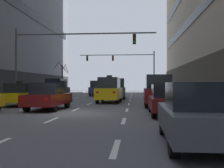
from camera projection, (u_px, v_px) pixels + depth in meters
ground_plane at (68, 113)px, 14.91m from camera, size 120.00×120.00×0.00m
sidewalk_right at (221, 113)px, 14.24m from camera, size 3.66×80.00×0.14m
lane_stripe_l1_s4 at (27, 109)px, 17.17m from camera, size 0.16×2.00×0.01m
lane_stripe_l1_s5 at (51, 104)px, 22.15m from camera, size 0.16×2.00×0.01m
lane_stripe_l1_s6 at (66, 100)px, 27.13m from camera, size 0.16×2.00×0.01m
lane_stripe_l1_s7 at (77, 98)px, 32.12m from camera, size 0.16×2.00×0.01m
lane_stripe_l1_s8 at (85, 96)px, 37.10m from camera, size 0.16×2.00×0.01m
lane_stripe_l1_s9 at (91, 95)px, 42.08m from camera, size 0.16×2.00×0.01m
lane_stripe_l1_s10 at (95, 93)px, 47.07m from camera, size 0.16×2.00×0.01m
lane_stripe_l2_s3 at (52, 120)px, 11.92m from camera, size 0.16×2.00×0.01m
lane_stripe_l2_s4 at (76, 110)px, 16.91m from camera, size 0.16×2.00×0.01m
lane_stripe_l2_s5 at (89, 104)px, 21.89m from camera, size 0.16×2.00×0.01m
lane_stripe_l2_s6 at (98, 100)px, 26.87m from camera, size 0.16×2.00×0.01m
lane_stripe_l2_s7 at (104, 98)px, 31.85m from camera, size 0.16×2.00×0.01m
lane_stripe_l2_s8 at (108, 96)px, 36.84m from camera, size 0.16×2.00×0.01m
lane_stripe_l2_s9 at (111, 95)px, 41.82m from camera, size 0.16×2.00×0.01m
lane_stripe_l2_s10 at (113, 93)px, 46.80m from camera, size 0.16×2.00×0.01m
lane_stripe_l3_s2 at (116, 148)px, 6.68m from camera, size 0.16×2.00×0.01m
lane_stripe_l3_s3 at (124, 121)px, 11.66m from camera, size 0.16×2.00×0.01m
lane_stripe_l3_s4 at (127, 110)px, 16.64m from camera, size 0.16×2.00×0.01m
lane_stripe_l3_s5 at (129, 104)px, 21.63m from camera, size 0.16×2.00×0.01m
lane_stripe_l3_s6 at (130, 100)px, 26.61m from camera, size 0.16×2.00×0.01m
lane_stripe_l3_s7 at (131, 98)px, 31.59m from camera, size 0.16×2.00×0.01m
lane_stripe_l3_s8 at (131, 96)px, 36.58m from camera, size 0.16×2.00×0.01m
lane_stripe_l3_s9 at (132, 95)px, 41.56m from camera, size 0.16×2.00×0.01m
lane_stripe_l3_s10 at (132, 94)px, 46.54m from camera, size 0.16×2.00×0.01m
car_driving_0 at (56, 89)px, 29.33m from camera, size 1.93×4.51×2.17m
car_driving_1 at (117, 89)px, 29.36m from camera, size 2.06×4.60×2.19m
car_driving_2 at (48, 97)px, 16.76m from camera, size 1.97×4.48×1.66m
taxi_driving_4 at (21, 95)px, 20.04m from camera, size 1.91×4.40×1.82m
taxi_driving_5 at (109, 90)px, 23.39m from camera, size 2.06×4.55×2.35m
car_driving_6 at (97, 88)px, 36.94m from camera, size 1.89×4.32×2.07m
car_parked_0 at (199, 114)px, 6.99m from camera, size 1.89×4.35×1.62m
car_parked_1 at (167, 100)px, 13.68m from camera, size 1.78×4.20×1.57m
car_parked_2 at (158, 91)px, 19.21m from camera, size 1.99×4.63×2.23m
traffic_signal_0 at (61, 49)px, 23.49m from camera, size 12.25×0.35×6.33m
traffic_signal_1 at (127, 63)px, 43.83m from camera, size 12.10×0.35×6.80m
street_tree_0 at (62, 78)px, 43.08m from camera, size 1.90×1.88×5.27m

